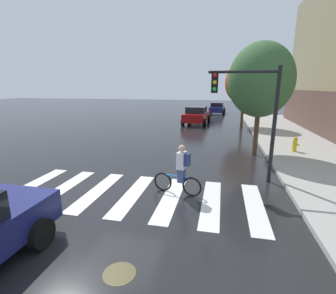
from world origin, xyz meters
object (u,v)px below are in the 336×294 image
Objects in this scene: sedan_mid at (197,115)px; fire_hydrant at (295,144)px; traffic_light_near at (252,105)px; cyclist at (181,170)px; street_tree_mid at (244,82)px; manhole_cover at (119,273)px; sedan_far at (217,108)px; street_tree_near at (261,80)px.

fire_hydrant is at bearing -57.65° from sedan_mid.
sedan_mid is 14.85m from traffic_light_near.
cyclist is 15.21m from street_tree_mid.
street_tree_mid is at bearing 79.25° from manhole_cover.
cyclist reaches higher than sedan_mid.
sedan_far reaches higher than fire_hydrant.
cyclist is (0.55, 3.79, 0.84)m from manhole_cover.
street_tree_near is at bearing 62.00° from cyclist.
cyclist is 2.17× the size of fire_hydrant.
sedan_mid is 6.29× the size of fire_hydrant.
street_tree_near reaches higher than sedan_mid.
fire_hydrant is at bearing 50.88° from cyclist.
traffic_light_near is 0.75× the size of street_tree_near.
fire_hydrant is 3.92m from street_tree_near.
traffic_light_near is at bearing 63.45° from manhole_cover.
fire_hydrant is at bearing -76.92° from sedan_far.
fire_hydrant is 0.14× the size of street_tree_near.
street_tree_near is (3.00, 5.65, 2.95)m from cyclist.
cyclist is 7.05m from street_tree_near.
fire_hydrant is (5.64, 10.05, 0.53)m from manhole_cover.
sedan_far is 0.77× the size of street_tree_mid.
sedan_far is at bearing 79.70° from sedan_mid.
sedan_mid is 1.17× the size of traffic_light_near.
sedan_mid is 1.12× the size of sedan_far.
traffic_light_near is at bearing -93.14° from street_tree_mid.
sedan_mid is at bearing 103.34° from traffic_light_near.
street_tree_near is at bearing 69.38° from manhole_cover.
fire_hydrant is (4.51, -19.40, -0.24)m from sedan_far.
traffic_light_near is at bearing 38.70° from cyclist.
sedan_mid is at bearing 122.35° from fire_hydrant.
manhole_cover is 10.77m from street_tree_near.
manhole_cover is 0.38× the size of cyclist.
sedan_far is 1.05× the size of traffic_light_near.
street_tree_mid is (2.95, 14.62, 3.01)m from cyclist.
street_tree_near is at bearing -68.34° from sedan_mid.
fire_hydrant is at bearing 57.45° from traffic_light_near.
sedan_far is 11.70m from street_tree_mid.
sedan_far is at bearing 102.08° from street_tree_mid.
manhole_cover is at bearing -88.26° from sedan_mid.
cyclist is (1.15, -16.11, -0.01)m from sedan_mid.
sedan_mid is 0.86× the size of street_tree_mid.
sedan_far is at bearing 103.08° from fire_hydrant.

